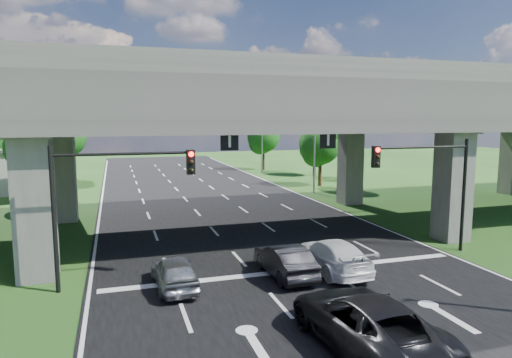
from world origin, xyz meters
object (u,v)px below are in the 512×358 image
signal_right (431,175)px  car_white (331,255)px  car_dark (285,260)px  streetlight_far (311,131)px  streetlight_beyond (259,128)px  car_trailing (366,322)px  signal_left (110,189)px  car_silver (174,272)px

signal_right → car_white: signal_right is taller
car_dark → car_white: car_white is taller
streetlight_far → streetlight_beyond: (0.00, 16.00, 0.00)m
streetlight_far → signal_right: bearing=-96.5°
signal_right → car_trailing: 11.83m
signal_right → streetlight_beyond: (2.27, 36.06, 1.66)m
car_trailing → signal_left: bearing=-49.4°
streetlight_far → car_dark: bearing=-116.8°
streetlight_beyond → car_dark: 38.82m
streetlight_beyond → car_trailing: streetlight_beyond is taller
car_silver → car_dark: car_dark is taller
streetlight_beyond → car_white: streetlight_beyond is taller
streetlight_far → car_white: bearing=-111.6°
signal_right → signal_left: bearing=180.0°
signal_left → car_dark: signal_left is taller
car_trailing → car_silver: bearing=-56.9°
streetlight_far → car_trailing: 30.18m
signal_left → streetlight_beyond: (17.92, 36.06, 1.66)m
signal_right → signal_left: 15.65m
signal_right → streetlight_beyond: size_ratio=0.60×
streetlight_far → streetlight_beyond: bearing=90.0°
signal_right → streetlight_far: (2.27, 20.06, 1.66)m
signal_left → car_white: size_ratio=1.18×
signal_left → car_dark: size_ratio=1.38×
car_white → car_silver: bearing=-2.1°
car_white → car_trailing: size_ratio=0.83×
signal_right → car_silver: (-13.22, -0.94, -3.48)m
streetlight_far → car_white: size_ratio=1.97×
signal_right → car_trailing: bearing=-136.8°
streetlight_beyond → car_trailing: bearing=-103.5°
car_trailing → car_white: bearing=-111.1°
streetlight_beyond → car_dark: (-10.60, -37.00, -5.10)m
signal_left → car_white: bearing=-5.6°
signal_left → streetlight_beyond: streetlight_beyond is taller
signal_right → car_white: size_ratio=1.18×
signal_right → signal_left: same height
car_trailing → car_dark: bearing=-92.4°
signal_left → streetlight_far: (17.92, 20.06, 1.66)m
car_dark → car_trailing: 6.84m
streetlight_far → car_silver: size_ratio=2.52×
streetlight_beyond → car_silver: size_ratio=2.52×
signal_right → car_silver: size_ratio=1.51×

